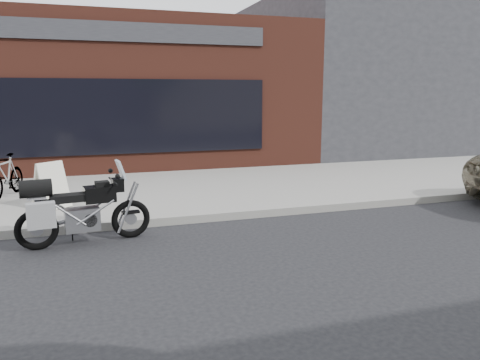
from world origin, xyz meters
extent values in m
plane|color=black|center=(0.00, 0.00, 0.00)|extent=(120.00, 120.00, 0.00)
cube|color=gray|center=(0.00, 7.00, 0.07)|extent=(44.00, 6.00, 0.15)
cube|color=#5A281D|center=(-2.00, 14.00, 2.25)|extent=(14.00, 10.00, 4.50)
cube|color=black|center=(-2.00, 8.97, 1.70)|extent=(10.00, 0.08, 2.00)
cube|color=#29292E|center=(-2.00, 8.97, 3.90)|extent=(10.00, 0.08, 0.50)
cube|color=#29292E|center=(10.00, 14.00, 3.00)|extent=(10.00, 10.00, 6.00)
torus|color=black|center=(-2.70, 3.32, 0.31)|extent=(0.64, 0.19, 0.63)
torus|color=black|center=(-1.30, 3.52, 0.31)|extent=(0.64, 0.19, 0.63)
cube|color=#B7B7BC|center=(-2.05, 3.41, 0.40)|extent=(0.55, 0.35, 0.36)
cube|color=black|center=(-1.77, 3.45, 0.77)|extent=(0.51, 0.36, 0.24)
cube|color=black|center=(-2.23, 3.39, 0.75)|extent=(0.55, 0.33, 0.11)
cube|color=black|center=(-2.56, 3.34, 0.68)|extent=(0.31, 0.24, 0.13)
cube|color=black|center=(-1.49, 3.49, 0.89)|extent=(0.20, 0.25, 0.21)
cube|color=silver|center=(-1.42, 3.50, 1.13)|extent=(0.17, 0.30, 0.32)
cylinder|color=black|center=(-1.55, 3.48, 0.96)|extent=(0.12, 0.66, 0.03)
cube|color=#B7B7BC|center=(-2.67, 3.32, 0.81)|extent=(0.30, 0.32, 0.03)
cube|color=gray|center=(-2.60, 3.09, 0.58)|extent=(0.41, 0.22, 0.38)
cylinder|color=black|center=(-2.67, 3.32, 0.94)|extent=(0.48, 0.32, 0.26)
cylinder|color=#B7B7BC|center=(-2.44, 3.51, 0.33)|extent=(0.53, 0.15, 0.18)
imported|color=gray|center=(-3.59, 6.72, 0.60)|extent=(0.85, 1.57, 0.91)
cube|color=white|center=(-2.56, 5.34, 0.59)|extent=(0.60, 0.56, 0.89)
cube|color=white|center=(-2.70, 5.53, 0.59)|extent=(0.60, 0.56, 0.89)
camera|label=1|loc=(-1.87, -4.04, 2.33)|focal=35.00mm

